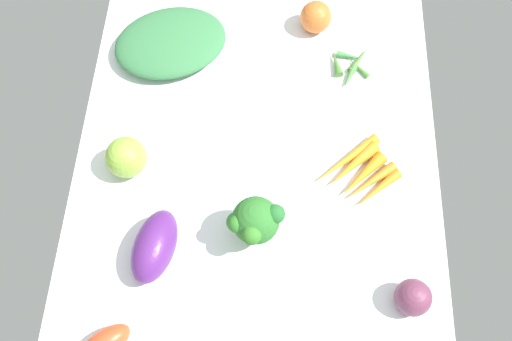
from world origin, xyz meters
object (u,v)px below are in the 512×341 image
Objects in this scene: carrot_bunch at (359,173)px; eggplant at (155,246)px; leafy_greens_clump at (171,42)px; broccoli_head at (255,222)px; heirloom_tomato_green at (126,157)px; red_onion_near_basket at (413,297)px; okra_pile at (349,65)px; heirloom_tomato_orange at (316,17)px.

eggplant is at bearing 115.56° from carrot_bunch.
carrot_bunch is at bearing -125.96° from leafy_greens_clump.
eggplant is (-18.88, 39.48, 2.61)cm from carrot_bunch.
carrot_bunch is 1.60× the size of broccoli_head.
carrot_bunch is at bearing -89.58° from heirloom_tomato_green.
heirloom_tomato_green reaches higher than leafy_greens_clump.
red_onion_near_basket is 55.10cm from okra_pile.
broccoli_head reaches higher than heirloom_tomato_orange.
leafy_greens_clump is 76.46cm from red_onion_near_basket.
okra_pile is (28.21, -46.32, -3.45)cm from heirloom_tomato_green.
red_onion_near_basket is at bearing -138.10° from leafy_greens_clump.
broccoli_head reaches higher than heirloom_tomato_green.
leafy_greens_clump reaches higher than okra_pile.
leafy_greens_clump is 1.35× the size of carrot_bunch.
heirloom_tomato_green is at bearing -144.62° from eggplant.
leafy_greens_clump is 2.16× the size of broccoli_head.
eggplant is 48.84cm from red_onion_near_basket.
carrot_bunch is 2.57× the size of heirloom_tomato_orange.
leafy_greens_clump is at bearing -164.97° from eggplant.
broccoli_head reaches higher than eggplant.
okra_pile is at bearing -58.66° from heirloom_tomato_green.
broccoli_head is at bearing -117.48° from heirloom_tomato_green.
leafy_greens_clump is 49.64cm from eggplant.
eggplant is 2.15× the size of red_onion_near_basket.
eggplant reaches higher than red_onion_near_basket.
carrot_bunch is at bearing 18.53° from red_onion_near_basket.
red_onion_near_basket reaches higher than carrot_bunch.
okra_pile is 13.91cm from heirloom_tomato_orange.
red_onion_near_basket is (-26.24, -8.80, 2.16)cm from carrot_bunch.
heirloom_tomato_green is 47.67cm from carrot_bunch.
okra_pile is at bearing -24.79° from broccoli_head.
broccoli_head is 46.89cm from okra_pile.
heirloom_tomato_orange is at bearing 35.64° from okra_pile.
broccoli_head is at bearing 67.99° from red_onion_near_basket.
heirloom_tomato_orange is at bearing 13.28° from carrot_bunch.
heirloom_tomato_orange is at bearing 15.43° from red_onion_near_basket.
broccoli_head reaches higher than okra_pile.
carrot_bunch is 1.28× the size of eggplant.
broccoli_head reaches higher than leafy_greens_clump.
heirloom_tomato_orange is at bearing -12.24° from broccoli_head.
heirloom_tomato_green reaches higher than red_onion_near_basket.
heirloom_tomato_green is 30.40cm from broccoli_head.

